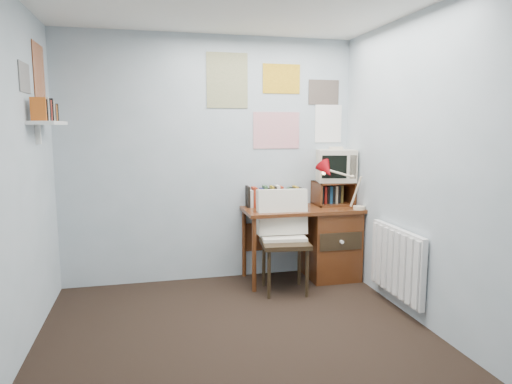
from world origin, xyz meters
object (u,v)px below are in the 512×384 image
crt_tv (335,164)px  wall_shelf (48,123)px  desk (326,240)px  radiator (397,262)px  desk_lamp (360,188)px  tv_riser (333,193)px  desk_chair (285,243)px

crt_tv → wall_shelf: bearing=-157.3°
desk → radiator: (0.29, -0.93, 0.01)m
desk_lamp → radiator: bearing=-88.0°
desk → tv_riser: 0.51m
radiator → tv_riser: bearing=99.3°
desk → desk_chair: 0.63m
desk → desk_chair: size_ratio=1.26×
wall_shelf → desk_lamp: bearing=3.4°
tv_riser → crt_tv: crt_tv is taller
radiator → crt_tv: bearing=97.7°
desk → tv_riser: bearing=43.0°
crt_tv → radiator: crt_tv is taller
tv_riser → desk: bearing=-137.0°
desk_lamp → crt_tv: (-0.12, 0.34, 0.21)m
desk_chair → tv_riser: 0.88m
radiator → wall_shelf: bearing=169.1°
desk_lamp → wall_shelf: bearing=-176.1°
desk_chair → radiator: bearing=-30.7°
crt_tv → radiator: 1.32m
crt_tv → wall_shelf: (-2.72, -0.51, 0.43)m
desk → desk_chair: desk_chair is taller
desk → desk_lamp: (0.27, -0.21, 0.58)m
desk_chair → crt_tv: bearing=38.6°
desk → radiator: bearing=-72.8°
desk_lamp → radiator: size_ratio=0.55×
crt_tv → desk_lamp: bearing=-58.0°
desk_chair → wall_shelf: bearing=-171.6°
tv_riser → radiator: size_ratio=0.50×
desk_lamp → radiator: 0.91m
desk → tv_riser: tv_riser is taller
tv_riser → crt_tv: (0.03, 0.02, 0.31)m
radiator → desk_lamp: bearing=91.6°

